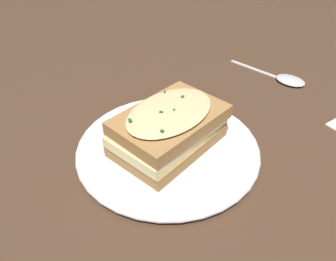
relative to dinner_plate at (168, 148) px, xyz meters
The scene contains 4 objects.
ground_plane 0.02m from the dinner_plate, 129.97° to the right, with size 2.40×2.40×0.00m, color #473021.
dinner_plate is the anchor object (origin of this frame).
sandwich 0.04m from the dinner_plate, 167.92° to the left, with size 0.17×0.12×0.06m.
spoon 0.31m from the dinner_plate, behind, with size 0.05×0.17×0.01m.
Camera 1 is at (0.25, 0.29, 0.32)m, focal length 35.00 mm.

